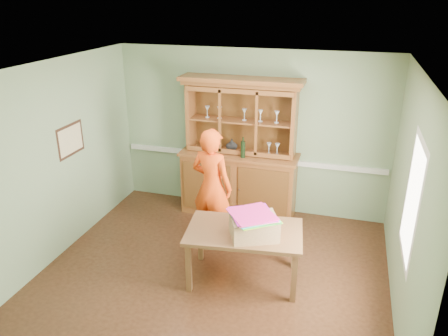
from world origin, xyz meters
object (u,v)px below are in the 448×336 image
(cardboard_box, at_px, (254,227))
(person, at_px, (212,187))
(dining_table, at_px, (244,236))
(china_hutch, at_px, (239,168))

(cardboard_box, bearing_deg, person, 132.26)
(dining_table, height_order, cardboard_box, cardboard_box)
(dining_table, xyz_separation_m, person, (-0.69, 0.81, 0.24))
(china_hutch, distance_m, person, 1.01)
(person, bearing_deg, cardboard_box, 145.72)
(dining_table, relative_size, cardboard_box, 2.78)
(dining_table, bearing_deg, person, 123.13)
(dining_table, relative_size, person, 0.88)
(person, bearing_deg, dining_table, 143.84)
(dining_table, bearing_deg, china_hutch, 99.18)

